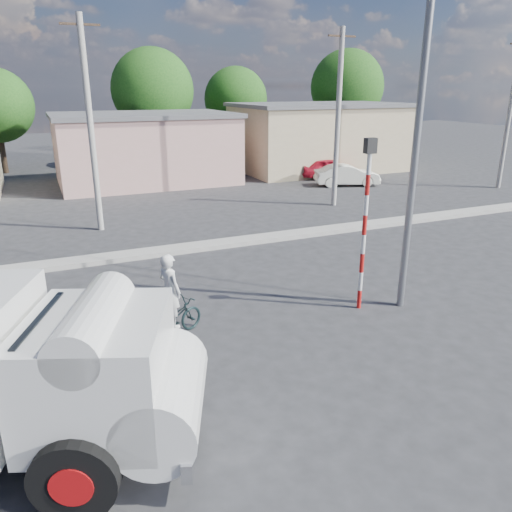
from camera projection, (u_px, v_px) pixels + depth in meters
name	position (u px, v px, depth m)	size (l,w,h in m)	color
ground_plane	(273.00, 360.00, 10.56)	(120.00, 120.00, 0.00)	#2C2C2E
median	(175.00, 250.00, 17.47)	(40.00, 0.80, 0.16)	#99968E
bicycle	(172.00, 320.00, 11.39)	(0.60, 1.71, 0.90)	#172829
cyclist	(171.00, 303.00, 11.26)	(0.63, 0.41, 1.73)	white
car_cream	(347.00, 175.00, 28.96)	(1.29, 3.70, 1.22)	white
car_red	(328.00, 168.00, 31.31)	(1.50, 3.72, 1.27)	red
traffic_pole	(366.00, 211.00, 12.24)	(0.28, 0.18, 4.36)	red
streetlight	(414.00, 111.00, 11.57)	(2.34, 0.22, 9.00)	slate
building_row	(130.00, 147.00, 29.36)	(37.80, 7.30, 4.44)	#C2B692
tree_row	(148.00, 94.00, 35.04)	(43.62, 7.43, 8.42)	#38281E
utility_poles	(221.00, 122.00, 20.88)	(35.40, 0.24, 8.00)	#99968E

